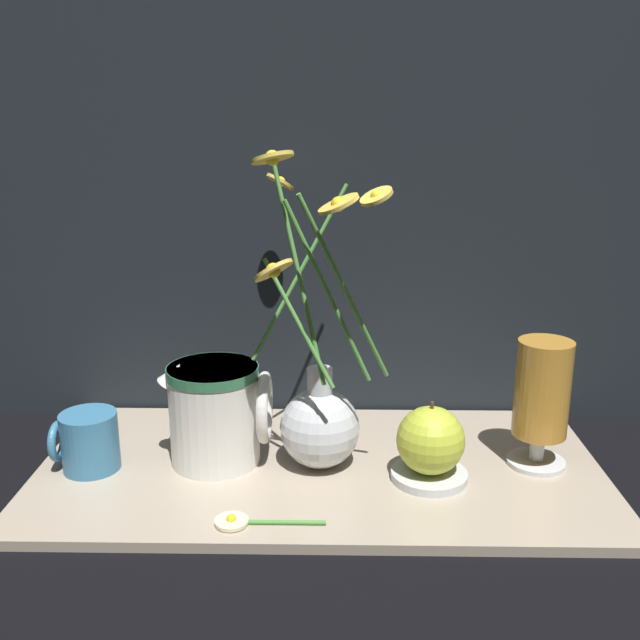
{
  "coord_description": "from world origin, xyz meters",
  "views": [
    {
      "loc": [
        0.01,
        -0.8,
        0.43
      ],
      "look_at": [
        0.0,
        0.0,
        0.2
      ],
      "focal_mm": 40.0,
      "sensor_mm": 36.0,
      "label": 1
    }
  ],
  "objects_px": {
    "yellow_mug": "(88,441)",
    "orange_fruit": "(431,440)",
    "tea_glass": "(542,394)",
    "vase_with_flowers": "(319,414)",
    "ceramic_pitcher": "(217,410)"
  },
  "relations": [
    {
      "from": "tea_glass",
      "to": "orange_fruit",
      "type": "bearing_deg",
      "value": -163.65
    },
    {
      "from": "yellow_mug",
      "to": "tea_glass",
      "type": "height_order",
      "value": "tea_glass"
    },
    {
      "from": "yellow_mug",
      "to": "ceramic_pitcher",
      "type": "relative_size",
      "value": 0.58
    },
    {
      "from": "yellow_mug",
      "to": "orange_fruit",
      "type": "relative_size",
      "value": 0.89
    },
    {
      "from": "vase_with_flowers",
      "to": "orange_fruit",
      "type": "height_order",
      "value": "vase_with_flowers"
    },
    {
      "from": "ceramic_pitcher",
      "to": "orange_fruit",
      "type": "bearing_deg",
      "value": -9.45
    },
    {
      "from": "yellow_mug",
      "to": "ceramic_pitcher",
      "type": "xyz_separation_m",
      "value": [
        0.15,
        0.02,
        0.03
      ]
    },
    {
      "from": "vase_with_flowers",
      "to": "tea_glass",
      "type": "xyz_separation_m",
      "value": [
        0.27,
        0.01,
        0.02
      ]
    },
    {
      "from": "vase_with_flowers",
      "to": "orange_fruit",
      "type": "relative_size",
      "value": 4.32
    },
    {
      "from": "vase_with_flowers",
      "to": "yellow_mug",
      "type": "distance_m",
      "value": 0.28
    },
    {
      "from": "yellow_mug",
      "to": "tea_glass",
      "type": "xyz_separation_m",
      "value": [
        0.55,
        0.02,
        0.06
      ]
    },
    {
      "from": "tea_glass",
      "to": "orange_fruit",
      "type": "height_order",
      "value": "tea_glass"
    },
    {
      "from": "ceramic_pitcher",
      "to": "tea_glass",
      "type": "distance_m",
      "value": 0.39
    },
    {
      "from": "tea_glass",
      "to": "ceramic_pitcher",
      "type": "bearing_deg",
      "value": 179.64
    },
    {
      "from": "ceramic_pitcher",
      "to": "orange_fruit",
      "type": "xyz_separation_m",
      "value": [
        0.26,
        -0.04,
        -0.02
      ]
    }
  ]
}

